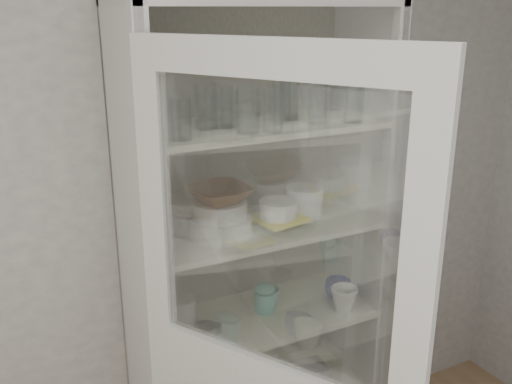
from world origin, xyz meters
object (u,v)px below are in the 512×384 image
plate_stack_back (191,210)px  cream_bowl (220,209)px  plate_stack_front (220,226)px  terracotta_bowl (220,194)px  tin_box (306,371)px  goblet_0 (141,106)px  glass_platter (278,222)px  goblet_2 (290,94)px  white_ramekin (278,209)px  mug_white (344,299)px  yellow_trivet (278,218)px  goblet_3 (332,88)px  teal_jar (265,300)px  measuring_cups (205,330)px  mug_blue (338,289)px  pantry_cabinet (249,290)px  white_canister (183,312)px  grey_bowl_stack (304,201)px  mug_teal (269,298)px  goblet_1 (214,99)px

plate_stack_back → cream_bowl: cream_bowl is taller
plate_stack_front → plate_stack_back: 0.17m
terracotta_bowl → tin_box: terracotta_bowl is taller
goblet_0 → plate_stack_back: (0.18, 0.03, -0.42)m
glass_platter → tin_box: 0.81m
goblet_2 → white_ramekin: goblet_2 is taller
glass_platter → mug_white: glass_platter is taller
yellow_trivet → goblet_3: bearing=24.4°
glass_platter → yellow_trivet: yellow_trivet is taller
plate_stack_back → teal_jar: plate_stack_back is taller
plate_stack_front → white_ramekin: (0.25, -0.00, 0.03)m
plate_stack_front → yellow_trivet: plate_stack_front is taller
terracotta_bowl → teal_jar: (0.21, 0.05, -0.51)m
measuring_cups → mug_blue: bearing=-0.2°
glass_platter → pantry_cabinet: bearing=125.0°
mug_white → white_canister: bearing=155.9°
goblet_3 → tin_box: bearing=-146.9°
white_ramekin → grey_bowl_stack: size_ratio=1.00×
goblet_3 → white_ramekin: bearing=-155.6°
mug_blue → goblet_2: bearing=140.1°
grey_bowl_stack → mug_blue: bearing=-14.5°
goblet_0 → tin_box: bearing=-6.1°
white_ramekin → plate_stack_front: bearing=179.7°
cream_bowl → mug_white: 0.69m
pantry_cabinet → terracotta_bowl: pantry_cabinet is taller
plate_stack_front → mug_blue: bearing=-0.6°
goblet_2 → goblet_3: bearing=7.8°
terracotta_bowl → yellow_trivet: (0.25, -0.00, -0.14)m
mug_blue → teal_jar: bearing=165.3°
mug_teal → tin_box: 0.46m
yellow_trivet → terracotta_bowl: bearing=179.7°
glass_platter → mug_teal: size_ratio=3.23×
goblet_3 → glass_platter: goblet_3 is taller
glass_platter → mug_white: (0.27, -0.10, -0.36)m
goblet_2 → glass_platter: (-0.12, -0.12, -0.47)m
plate_stack_front → mug_teal: size_ratio=2.56×
terracotta_bowl → mug_white: size_ratio=2.06×
cream_bowl → mug_teal: (0.24, 0.06, -0.46)m
goblet_2 → tin_box: size_ratio=0.91×
goblet_3 → plate_stack_front: size_ratio=0.76×
terracotta_bowl → mug_teal: terracotta_bowl is taller
plate_stack_back → measuring_cups: size_ratio=2.50×
cream_bowl → measuring_cups: cream_bowl is taller
plate_stack_front → white_canister: size_ratio=1.97×
white_ramekin → cream_bowl: bearing=179.7°
yellow_trivet → mug_blue: (0.30, -0.00, -0.38)m
goblet_1 → mug_teal: bearing=-28.9°
grey_bowl_stack → white_ramekin: bearing=-165.1°
cream_bowl → glass_platter: cream_bowl is taller
goblet_2 → mug_white: size_ratio=1.48×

